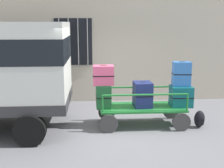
# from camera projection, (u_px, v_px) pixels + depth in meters

# --- Properties ---
(ground_plane) EXTENTS (40.00, 40.00, 0.00)m
(ground_plane) POSITION_uv_depth(u_px,v_px,m) (113.00, 127.00, 7.39)
(ground_plane) COLOR slate
(building_wall) EXTENTS (12.00, 0.38, 5.00)m
(building_wall) POSITION_uv_depth(u_px,v_px,m) (107.00, 26.00, 9.47)
(building_wall) COLOR #BCB29E
(building_wall) RESTS_ON ground
(luggage_cart) EXTENTS (2.24, 1.02, 0.51)m
(luggage_cart) POSITION_uv_depth(u_px,v_px,m) (142.00, 111.00, 7.42)
(luggage_cart) COLOR #1E722D
(luggage_cart) RESTS_ON ground
(cart_railing) EXTENTS (2.11, 0.89, 0.44)m
(cart_railing) POSITION_uv_depth(u_px,v_px,m) (143.00, 93.00, 7.33)
(cart_railing) COLOR #1E722D
(cart_railing) RESTS_ON luggage_cart
(suitcase_left_bottom) EXTENTS (0.39, 0.49, 0.59)m
(suitcase_left_bottom) POSITION_uv_depth(u_px,v_px,m) (103.00, 96.00, 7.28)
(suitcase_left_bottom) COLOR #194C28
(suitcase_left_bottom) RESTS_ON luggage_cart
(suitcase_left_middle) EXTENTS (0.52, 0.37, 0.49)m
(suitcase_left_middle) POSITION_uv_depth(u_px,v_px,m) (103.00, 75.00, 7.16)
(suitcase_left_middle) COLOR #CC4C72
(suitcase_left_middle) RESTS_ON suitcase_left_bottom
(suitcase_midleft_bottom) EXTENTS (0.47, 0.51, 0.65)m
(suitcase_midleft_bottom) POSITION_uv_depth(u_px,v_px,m) (143.00, 94.00, 7.32)
(suitcase_midleft_bottom) COLOR navy
(suitcase_midleft_bottom) RESTS_ON luggage_cart
(suitcase_center_bottom) EXTENTS (0.55, 0.48, 0.53)m
(suitcase_center_bottom) POSITION_uv_depth(u_px,v_px,m) (181.00, 96.00, 7.39)
(suitcase_center_bottom) COLOR #0F5960
(suitcase_center_bottom) RESTS_ON luggage_cart
(suitcase_center_middle) EXTENTS (0.47, 0.34, 0.62)m
(suitcase_center_middle) POSITION_uv_depth(u_px,v_px,m) (181.00, 74.00, 7.33)
(suitcase_center_middle) COLOR #3372C6
(suitcase_center_middle) RESTS_ON suitcase_center_bottom
(backpack) EXTENTS (0.27, 0.22, 0.44)m
(backpack) POSITION_uv_depth(u_px,v_px,m) (200.00, 119.00, 7.31)
(backpack) COLOR black
(backpack) RESTS_ON ground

